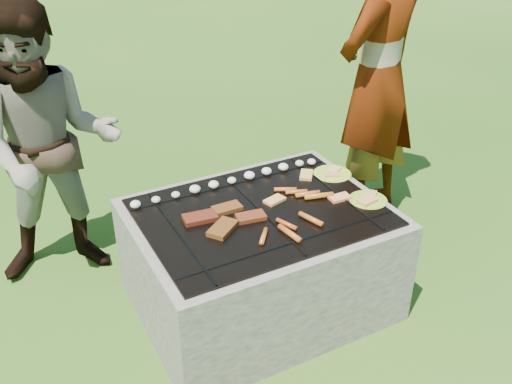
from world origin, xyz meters
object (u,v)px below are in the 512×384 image
plate_far (332,174)px  fire_pit (260,262)px  cook (378,78)px  bystander (50,149)px  plate_near (368,200)px

plate_far → fire_pit: bearing=-163.6°
plate_far → cook: 0.78m
fire_pit → bystander: (-0.86, 0.83, 0.53)m
plate_far → cook: (0.58, 0.37, 0.37)m
plate_near → bystander: bystander is taller
plate_far → plate_near: 0.33m
plate_far → bystander: bearing=154.9°
fire_pit → plate_near: 0.67m
bystander → fire_pit: bearing=-31.4°
cook → bystander: (-2.00, 0.30, -0.17)m
fire_pit → cook: size_ratio=0.66×
plate_near → cook: (0.58, 0.70, 0.37)m
fire_pit → cook: cook is taller
cook → fire_pit: bearing=5.1°
plate_near → bystander: bearing=144.9°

